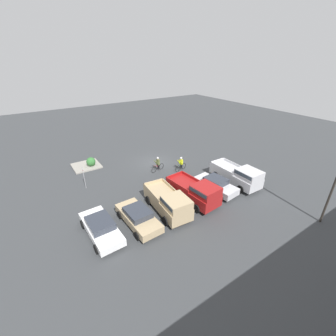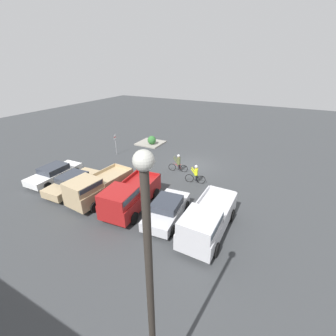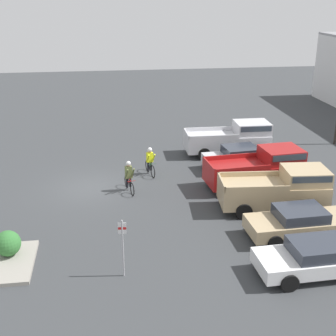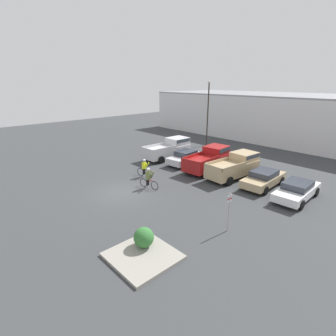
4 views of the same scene
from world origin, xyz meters
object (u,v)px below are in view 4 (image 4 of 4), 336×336
object	(u,v)px
sedan_0	(186,157)
fire_lane_sign	(229,209)
pickup_truck_1	(209,159)
pickup_truck_2	(235,165)
shrub	(144,237)
cyclist_1	(144,168)
pickup_truck_0	(170,148)
cyclist_0	(149,178)
sedan_1	(264,178)
sedan_2	(297,190)
lamppost	(208,110)

from	to	relation	value
sedan_0	fire_lane_sign	size ratio (longest dim) A/B	1.92
pickup_truck_1	fire_lane_sign	xyz separation A→B (m)	(7.60, -7.82, 0.31)
pickup_truck_2	pickup_truck_1	bearing A→B (deg)	-179.29
shrub	cyclist_1	bearing A→B (deg)	141.84
pickup_truck_0	cyclist_0	world-z (taller)	pickup_truck_0
cyclist_0	sedan_1	bearing A→B (deg)	49.37
pickup_truck_1	fire_lane_sign	size ratio (longest dim) A/B	2.28
pickup_truck_0	pickup_truck_1	size ratio (longest dim) A/B	1.02
sedan_0	shrub	bearing A→B (deg)	-54.75
sedan_0	cyclist_0	size ratio (longest dim) A/B	2.46
sedan_2	cyclist_1	bearing A→B (deg)	-154.86
pickup_truck_0	cyclist_0	distance (m)	8.83
sedan_2	lamppost	world-z (taller)	lamppost
shrub	sedan_0	bearing A→B (deg)	125.25
sedan_2	fire_lane_sign	xyz separation A→B (m)	(-0.84, -7.26, 0.73)
pickup_truck_2	sedan_1	xyz separation A→B (m)	(2.77, -0.15, -0.39)
fire_lane_sign	lamppost	xyz separation A→B (m)	(-14.17, 15.46, 3.25)
pickup_truck_0	shrub	distance (m)	16.71
lamppost	pickup_truck_0	bearing A→B (deg)	-82.45
sedan_2	cyclist_0	xyz separation A→B (m)	(-8.81, -6.56, 0.17)
shrub	sedan_2	bearing A→B (deg)	76.91
pickup_truck_2	sedan_2	xyz separation A→B (m)	(5.57, -0.59, -0.40)
sedan_0	cyclist_0	xyz separation A→B (m)	(2.39, -6.79, 0.14)
sedan_0	lamppost	xyz separation A→B (m)	(-3.80, 7.96, 3.95)
shrub	cyclist_0	bearing A→B (deg)	139.47
pickup_truck_0	lamppost	bearing A→B (deg)	97.55
cyclist_0	shrub	world-z (taller)	cyclist_0
pickup_truck_1	shrub	size ratio (longest dim) A/B	5.14
pickup_truck_2	lamppost	bearing A→B (deg)	141.13
pickup_truck_0	pickup_truck_2	xyz separation A→B (m)	(8.42, 0.00, -0.01)
pickup_truck_1	pickup_truck_0	bearing A→B (deg)	179.68
fire_lane_sign	pickup_truck_1	bearing A→B (deg)	134.18
pickup_truck_0	lamppost	distance (m)	8.46
sedan_2	shrub	bearing A→B (deg)	-103.09
pickup_truck_2	pickup_truck_0	bearing A→B (deg)	-179.97
pickup_truck_1	shrub	distance (m)	13.57
sedan_0	shrub	distance (m)	14.67
pickup_truck_0	fire_lane_sign	world-z (taller)	fire_lane_sign
sedan_2	cyclist_1	distance (m)	12.23
pickup_truck_1	cyclist_0	bearing A→B (deg)	-92.98
pickup_truck_0	sedan_2	size ratio (longest dim) A/B	1.15
pickup_truck_0	lamppost	size ratio (longest dim) A/B	0.67
fire_lane_sign	cyclist_0	bearing A→B (deg)	174.94
cyclist_1	fire_lane_sign	bearing A→B (deg)	-11.40
cyclist_0	fire_lane_sign	size ratio (longest dim) A/B	0.78
pickup_truck_2	cyclist_1	distance (m)	7.99
sedan_0	lamppost	size ratio (longest dim) A/B	0.55
pickup_truck_2	fire_lane_sign	bearing A→B (deg)	-58.91
cyclist_1	lamppost	distance (m)	14.47
sedan_0	pickup_truck_2	size ratio (longest dim) A/B	0.85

